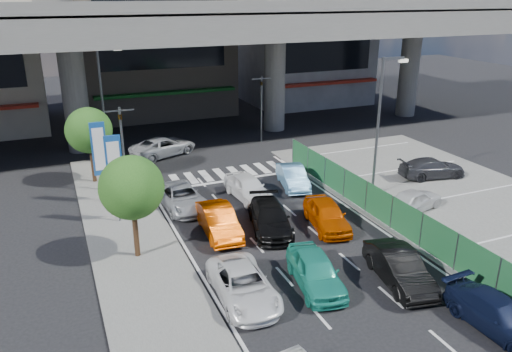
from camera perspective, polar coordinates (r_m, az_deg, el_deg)
name	(u,v)px	position (r m, az deg, el deg)	size (l,w,h in m)	color
ground	(318,269)	(22.11, 7.06, -10.49)	(120.00, 120.00, 0.00)	black
parking_lot	(476,210)	(29.88, 23.83, -3.62)	(12.00, 28.00, 0.06)	#5A5A58
sidewalk_left	(138,256)	(23.39, -13.33, -8.92)	(4.00, 30.00, 0.12)	#5A5A58
fence_run	(405,221)	(25.19, 16.61, -4.90)	(0.16, 22.00, 1.80)	#1E582F
expressway	(179,27)	(39.65, -8.79, 16.47)	(64.00, 14.00, 10.75)	slate
building_center	(151,34)	(50.41, -11.94, 15.60)	(14.00, 10.90, 15.00)	gray
building_east	(304,45)	(55.00, 5.51, 14.72)	(12.00, 10.90, 12.00)	gray
traffic_light_left	(121,129)	(29.50, -15.15, 5.21)	(1.60, 1.24, 5.20)	#595B60
traffic_light_right	(261,92)	(39.19, 0.62, 9.53)	(1.60, 1.24, 5.20)	#595B60
street_lamp_right	(381,116)	(28.77, 14.13, 6.64)	(1.65, 0.22, 8.00)	#595B60
street_lamp_left	(105,96)	(35.13, -16.92, 8.79)	(1.65, 0.22, 8.00)	#595B60
signboard_near	(115,167)	(25.82, -15.86, 0.98)	(0.80, 0.14, 4.70)	#595B60
signboard_far	(99,151)	(28.63, -17.46, 2.70)	(0.80, 0.14, 4.70)	#595B60
tree_near	(132,188)	(22.00, -14.03, -1.32)	(2.80, 2.80, 4.80)	#382314
tree_far	(89,131)	(31.90, -18.56, 4.94)	(2.80, 2.80, 4.80)	#382314
minivan_navy_back	(499,315)	(20.06, 26.05, -14.13)	(1.70, 4.19, 1.22)	black
sedan_white_mid_left	(243,285)	(19.74, -1.47, -12.35)	(2.05, 4.45, 1.24)	white
taxi_teal_mid	(316,271)	(20.62, 6.82, -10.71)	(1.63, 4.05, 1.38)	teal
hatch_black_mid_right	(399,268)	(21.49, 16.06, -10.06)	(1.46, 4.19, 1.38)	black
taxi_orange_left	(219,221)	(24.66, -4.30, -5.15)	(1.46, 4.19, 1.38)	#F15000
sedan_black_mid	(270,218)	(24.99, 1.62, -4.83)	(1.83, 4.51, 1.31)	black
taxi_orange_right	(327,215)	(25.52, 8.09, -4.39)	(1.63, 4.05, 1.38)	#C74800
wagon_silver_front_left	(182,197)	(27.80, -8.50, -2.43)	(2.07, 4.49, 1.25)	#A1A5AA
sedan_white_front_mid	(248,187)	(28.74, -0.93, -1.29)	(1.63, 4.05, 1.38)	white
kei_truck_front_right	(293,177)	(30.56, 4.22, -0.08)	(1.37, 3.92, 1.29)	#568FBC
crossing_wagon_silver	(164,146)	(37.04, -10.53, 3.36)	(2.26, 4.90, 1.36)	#AEB1B6
parked_sedan_white	(414,200)	(28.39, 17.63, -2.60)	(1.45, 3.61, 1.23)	silver
parked_sedan_dgrey	(432,168)	(33.84, 19.47, 0.88)	(1.74, 4.28, 1.24)	#2F3034
traffic_cone	(405,204)	(28.44, 16.62, -3.06)	(0.35, 0.35, 0.67)	#E83E0C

